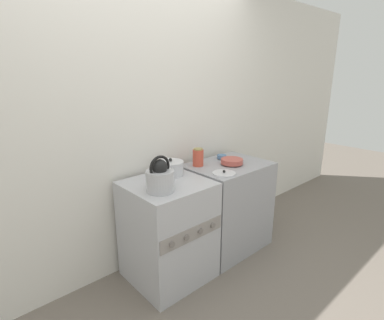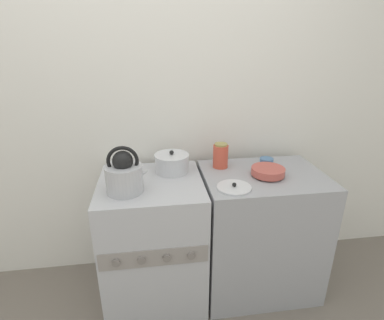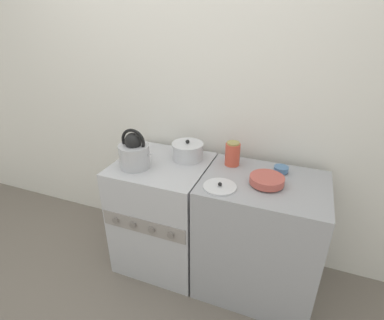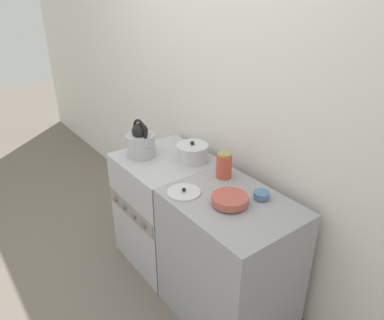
# 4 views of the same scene
# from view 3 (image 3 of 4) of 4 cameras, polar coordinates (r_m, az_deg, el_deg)

# --- Properties ---
(ground_plane) EXTENTS (12.00, 12.00, 0.00)m
(ground_plane) POSITION_cam_3_polar(r_m,az_deg,el_deg) (2.40, -8.32, -22.23)
(ground_plane) COLOR #70665B
(wall_back) EXTENTS (7.00, 0.06, 2.50)m
(wall_back) POSITION_cam_3_polar(r_m,az_deg,el_deg) (2.26, -1.99, 12.58)
(wall_back) COLOR silver
(wall_back) RESTS_ON ground_plane
(stove) EXTENTS (0.63, 0.63, 0.85)m
(stove) POSITION_cam_3_polar(r_m,az_deg,el_deg) (2.30, -5.36, -10.05)
(stove) COLOR #B2B2B7
(stove) RESTS_ON ground_plane
(counter) EXTENTS (0.76, 0.57, 0.86)m
(counter) POSITION_cam_3_polar(r_m,az_deg,el_deg) (2.13, 12.55, -14.11)
(counter) COLOR #99999E
(counter) RESTS_ON ground_plane
(kettle) EXTENTS (0.25, 0.21, 0.27)m
(kettle) POSITION_cam_3_polar(r_m,az_deg,el_deg) (2.02, -10.90, 1.38)
(kettle) COLOR #B2B2B7
(kettle) RESTS_ON stove
(cooking_pot) EXTENTS (0.22, 0.22, 0.15)m
(cooking_pot) POSITION_cam_3_polar(r_m,az_deg,el_deg) (2.11, -0.85, 1.72)
(cooking_pot) COLOR silver
(cooking_pot) RESTS_ON stove
(enamel_bowl) EXTENTS (0.21, 0.21, 0.05)m
(enamel_bowl) POSITION_cam_3_polar(r_m,az_deg,el_deg) (1.84, 14.07, -3.73)
(enamel_bowl) COLOR #B75147
(enamel_bowl) RESTS_ON counter
(small_ceramic_bowl) EXTENTS (0.09, 0.09, 0.04)m
(small_ceramic_bowl) POSITION_cam_3_polar(r_m,az_deg,el_deg) (2.00, 16.61, -1.69)
(small_ceramic_bowl) COLOR #4C729E
(small_ceramic_bowl) RESTS_ON counter
(storage_jar) EXTENTS (0.10, 0.10, 0.16)m
(storage_jar) POSITION_cam_3_polar(r_m,az_deg,el_deg) (2.01, 7.73, 1.18)
(storage_jar) COLOR #CC4C38
(storage_jar) RESTS_ON counter
(loose_pot_lid) EXTENTS (0.20, 0.20, 0.03)m
(loose_pot_lid) POSITION_cam_3_polar(r_m,az_deg,el_deg) (1.78, 5.32, -5.05)
(loose_pot_lid) COLOR silver
(loose_pot_lid) RESTS_ON counter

